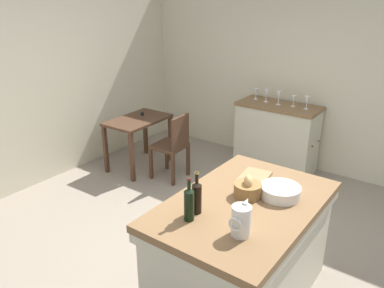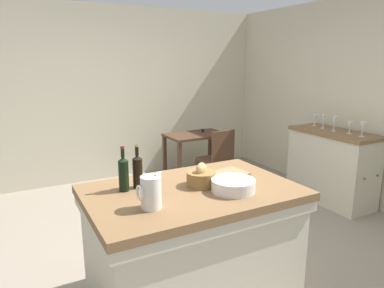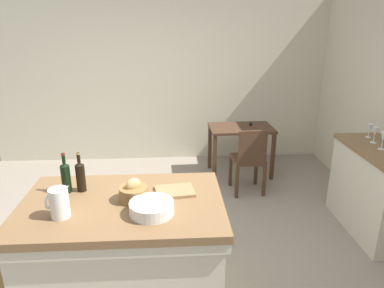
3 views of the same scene
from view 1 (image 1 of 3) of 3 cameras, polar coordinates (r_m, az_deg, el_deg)
name	(u,v)px [view 1 (image 1 of 3)]	position (r m, az deg, el deg)	size (l,w,h in m)	color
ground_plane	(197,252)	(3.93, 0.74, -15.58)	(6.76, 6.76, 0.00)	gray
wall_back	(26,85)	(5.21, -23.33, 7.97)	(5.32, 0.12, 2.60)	beige
wall_right	(309,76)	(5.56, 16.87, 9.58)	(0.12, 5.20, 2.60)	beige
island_table	(242,247)	(3.21, 7.40, -14.83)	(1.51, 0.99, 0.90)	brown
side_cabinet	(276,136)	(5.57, 12.34, 1.11)	(0.52, 1.14, 0.94)	brown
writing_desk	(138,127)	(5.47, -7.93, 2.56)	(0.92, 0.59, 0.77)	#472D1E
wooden_chair	(173,145)	(5.11, -2.83, -0.08)	(0.43, 0.43, 0.90)	#472D1E
pitcher	(241,221)	(2.55, 7.24, -11.14)	(0.17, 0.13, 0.25)	silver
wash_bowl	(280,191)	(3.08, 12.90, -6.84)	(0.31, 0.31, 0.09)	silver
bread_basket	(248,189)	(3.03, 8.23, -6.57)	(0.22, 0.22, 0.18)	olive
cutting_board	(254,177)	(3.34, 9.20, -4.80)	(0.30, 0.22, 0.02)	#99754C
wine_bottle_dark	(197,196)	(2.76, 0.69, -7.74)	(0.07, 0.07, 0.32)	black
wine_bottle_amber	(189,203)	(2.68, -0.44, -8.72)	(0.07, 0.07, 0.32)	black
wine_glass_far_left	(307,100)	(5.27, 16.60, 6.22)	(0.07, 0.07, 0.18)	white
wine_glass_left	(294,99)	(5.35, 14.78, 6.45)	(0.07, 0.07, 0.15)	white
wine_glass_middle	(279,95)	(5.39, 12.69, 7.01)	(0.07, 0.07, 0.19)	white
wine_glass_right	(266,93)	(5.49, 10.91, 7.35)	(0.07, 0.07, 0.18)	white
wine_glass_far_right	(256,92)	(5.61, 9.42, 7.59)	(0.07, 0.07, 0.15)	white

